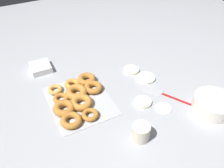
# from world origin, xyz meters

# --- Properties ---
(ground_plane) EXTENTS (3.00, 3.00, 0.00)m
(ground_plane) POSITION_xyz_m (0.00, 0.00, 0.00)
(ground_plane) COLOR #9EA0A5
(pancake_0) EXTENTS (0.08, 0.08, 0.01)m
(pancake_0) POSITION_xyz_m (0.25, 0.10, 0.00)
(pancake_0) COLOR silver
(pancake_0) RESTS_ON ground_plane
(pancake_1) EXTENTS (0.11, 0.11, 0.01)m
(pancake_1) POSITION_xyz_m (0.01, 0.16, 0.01)
(pancake_1) COLOR silver
(pancake_1) RESTS_ON ground_plane
(pancake_2) EXTENTS (0.09, 0.09, 0.01)m
(pancake_2) POSITION_xyz_m (0.17, 0.03, 0.01)
(pancake_2) COLOR silver
(pancake_2) RESTS_ON ground_plane
(pancake_3) EXTENTS (0.09, 0.09, 0.01)m
(pancake_3) POSITION_xyz_m (-0.10, 0.12, 0.01)
(pancake_3) COLOR beige
(pancake_3) RESTS_ON ground_plane
(donut_tray) EXTENTS (0.37, 0.31, 0.04)m
(donut_tray) POSITION_xyz_m (-0.00, -0.27, 0.02)
(donut_tray) COLOR #ADAFB5
(donut_tray) RESTS_ON ground_plane
(batter_bowl) EXTENTS (0.20, 0.20, 0.07)m
(batter_bowl) POSITION_xyz_m (0.37, 0.32, 0.03)
(batter_bowl) COLOR silver
(batter_bowl) RESTS_ON ground_plane
(container_stack) EXTENTS (0.12, 0.12, 0.04)m
(container_stack) POSITION_xyz_m (-0.35, -0.37, 0.02)
(container_stack) COLOR white
(container_stack) RESTS_ON ground_plane
(paper_cup) EXTENTS (0.08, 0.08, 0.08)m
(paper_cup) POSITION_xyz_m (0.35, -0.10, 0.04)
(paper_cup) COLOR beige
(paper_cup) RESTS_ON ground_plane
(spatula) EXTENTS (0.27, 0.19, 0.01)m
(spatula) POSITION_xyz_m (0.13, 0.14, 0.00)
(spatula) COLOR maroon
(spatula) RESTS_ON ground_plane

